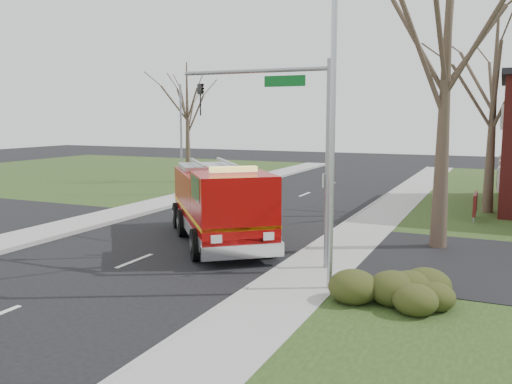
% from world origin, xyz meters
% --- Properties ---
extents(ground, '(120.00, 120.00, 0.00)m').
position_xyz_m(ground, '(0.00, 0.00, 0.00)').
color(ground, black).
rests_on(ground, ground).
extents(sidewalk_right, '(2.40, 80.00, 0.15)m').
position_xyz_m(sidewalk_right, '(6.20, 0.00, 0.07)').
color(sidewalk_right, gray).
rests_on(sidewalk_right, ground).
extents(sidewalk_left, '(2.40, 80.00, 0.15)m').
position_xyz_m(sidewalk_left, '(-6.20, 0.00, 0.07)').
color(sidewalk_left, gray).
rests_on(sidewalk_left, ground).
extents(health_center_sign, '(0.12, 2.00, 1.40)m').
position_xyz_m(health_center_sign, '(10.50, 12.50, 0.88)').
color(health_center_sign, '#551413').
rests_on(health_center_sign, ground).
extents(hedge_corner, '(2.80, 2.00, 0.90)m').
position_xyz_m(hedge_corner, '(9.00, -1.00, 0.58)').
color(hedge_corner, '#2D3513').
rests_on(hedge_corner, lawn_right).
extents(bare_tree_near, '(6.00, 6.00, 12.00)m').
position_xyz_m(bare_tree_near, '(9.50, 6.00, 7.41)').
color(bare_tree_near, '#3F3225').
rests_on(bare_tree_near, ground).
extents(bare_tree_far, '(5.25, 5.25, 10.50)m').
position_xyz_m(bare_tree_far, '(11.00, 15.00, 6.49)').
color(bare_tree_far, '#3F3225').
rests_on(bare_tree_far, ground).
extents(bare_tree_left, '(4.50, 4.50, 9.00)m').
position_xyz_m(bare_tree_left, '(-10.00, 20.00, 5.56)').
color(bare_tree_left, '#3F3225').
rests_on(bare_tree_left, ground).
extents(traffic_signal_mast, '(5.29, 0.18, 6.80)m').
position_xyz_m(traffic_signal_mast, '(5.21, 1.50, 4.71)').
color(traffic_signal_mast, gray).
rests_on(traffic_signal_mast, ground).
extents(streetlight_pole, '(1.48, 0.16, 8.40)m').
position_xyz_m(streetlight_pole, '(7.14, -0.50, 4.55)').
color(streetlight_pole, '#B7BABF').
rests_on(streetlight_pole, ground).
extents(utility_pole_far, '(0.14, 0.14, 7.00)m').
position_xyz_m(utility_pole_far, '(-6.80, 14.00, 3.50)').
color(utility_pole_far, gray).
rests_on(utility_pole_far, ground).
extents(fire_engine, '(7.25, 8.07, 3.28)m').
position_xyz_m(fire_engine, '(1.34, 3.86, 1.48)').
color(fire_engine, '#960706').
rests_on(fire_engine, ground).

